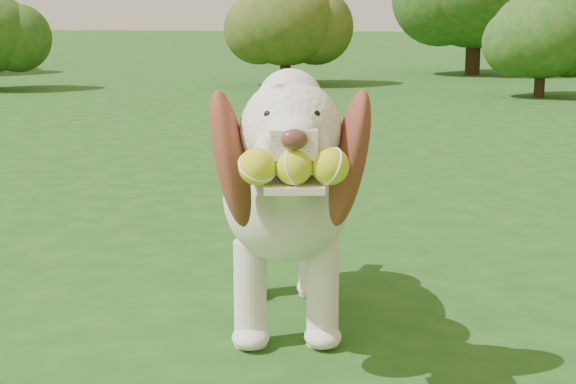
# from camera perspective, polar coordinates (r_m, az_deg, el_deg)

# --- Properties ---
(ground) EXTENTS (80.00, 80.00, 0.00)m
(ground) POSITION_cam_1_polar(r_m,az_deg,el_deg) (2.72, -6.76, -10.97)
(ground) COLOR #184513
(ground) RESTS_ON ground
(dog) EXTENTS (0.64, 1.37, 0.89)m
(dog) POSITION_cam_1_polar(r_m,az_deg,el_deg) (2.84, -0.20, 0.16)
(dog) COLOR white
(dog) RESTS_ON ground
(shrub_b) EXTENTS (1.44, 1.44, 1.49)m
(shrub_b) POSITION_cam_1_polar(r_m,az_deg,el_deg) (12.38, -0.17, 10.98)
(shrub_b) COLOR #382314
(shrub_b) RESTS_ON ground
(shrub_c) EXTENTS (1.22, 1.22, 1.27)m
(shrub_c) POSITION_cam_1_polar(r_m,az_deg,el_deg) (11.07, 16.12, 9.75)
(shrub_c) COLOR #382314
(shrub_c) RESTS_ON ground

